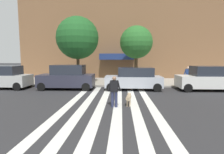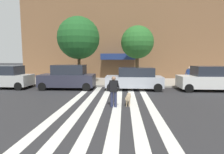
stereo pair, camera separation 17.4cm
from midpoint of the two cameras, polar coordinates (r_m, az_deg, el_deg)
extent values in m
plane|color=#2B2B2D|center=(8.93, -10.17, -10.80)|extent=(160.00, 160.00, 0.00)
cube|color=#A6A094|center=(18.99, -3.04, -1.49)|extent=(80.00, 6.00, 0.15)
cube|color=silver|center=(9.20, -16.19, -10.42)|extent=(0.45, 14.20, 0.01)
cube|color=silver|center=(8.95, -10.64, -10.75)|extent=(0.45, 14.20, 0.01)
cube|color=silver|center=(8.79, -4.82, -10.99)|extent=(0.45, 14.20, 0.01)
cube|color=silver|center=(8.71, 1.17, -11.11)|extent=(0.45, 14.20, 0.01)
cube|color=silver|center=(8.73, 7.20, -11.12)|extent=(0.45, 14.20, 0.01)
cube|color=silver|center=(8.84, 13.13, -11.01)|extent=(0.45, 14.20, 0.01)
cube|color=navy|center=(21.13, 1.42, 6.56)|extent=(4.08, 1.60, 0.70)
cube|color=#B9BAB8|center=(17.64, -31.67, -0.89)|extent=(4.33, 1.89, 0.93)
cube|color=#232833|center=(17.47, -31.36, 1.85)|extent=(2.30, 1.64, 0.76)
cylinder|color=black|center=(16.07, -28.46, -2.69)|extent=(0.66, 0.23, 0.66)
cylinder|color=black|center=(17.48, -25.55, -1.90)|extent=(0.66, 0.23, 0.66)
cube|color=#2D2E3D|center=(15.23, -14.70, -1.04)|extent=(4.52, 1.94, 0.98)
cube|color=#232833|center=(15.09, -14.14, 2.31)|extent=(2.60, 1.69, 0.80)
cylinder|color=black|center=(15.11, -22.06, -2.92)|extent=(0.66, 0.23, 0.66)
cylinder|color=black|center=(16.67, -19.63, -2.01)|extent=(0.66, 0.23, 0.66)
cylinder|color=black|center=(14.03, -8.74, -3.20)|extent=(0.66, 0.23, 0.66)
cylinder|color=black|center=(15.70, -7.54, -2.19)|extent=(0.66, 0.23, 0.66)
cube|color=#AEB4BF|center=(14.54, 6.49, -1.44)|extent=(4.54, 1.83, 0.86)
cube|color=#232833|center=(14.47, 7.24, 1.65)|extent=(2.79, 1.61, 0.71)
cylinder|color=black|center=(13.77, -0.78, -3.30)|extent=(0.66, 0.22, 0.66)
cylinder|color=black|center=(15.42, -0.37, -2.29)|extent=(0.66, 0.22, 0.66)
cylinder|color=black|center=(14.00, 14.01, -3.33)|extent=(0.66, 0.22, 0.66)
cylinder|color=black|center=(15.62, 12.86, -2.34)|extent=(0.66, 0.22, 0.66)
cube|color=silver|center=(15.94, 27.45, -1.29)|extent=(4.31, 1.95, 0.94)
cube|color=#232833|center=(15.94, 28.16, 1.76)|extent=(2.37, 1.70, 0.77)
cylinder|color=black|center=(14.56, 22.90, -3.28)|extent=(0.66, 0.23, 0.66)
cylinder|color=black|center=(16.17, 20.74, -2.30)|extent=(0.66, 0.23, 0.66)
cylinder|color=black|center=(17.51, 31.11, -2.16)|extent=(0.66, 0.23, 0.66)
cylinder|color=#4C3823|center=(17.17, -11.12, 3.24)|extent=(0.28, 0.28, 3.21)
sphere|color=#1E5623|center=(17.25, -11.31, 12.21)|extent=(3.95, 3.95, 3.95)
cylinder|color=#4C3823|center=(17.94, 7.42, 3.24)|extent=(0.36, 0.36, 3.10)
sphere|color=#286628|center=(17.99, 7.53, 11.03)|extent=(3.23, 3.23, 3.23)
cylinder|color=#282D4C|center=(9.44, -0.41, -7.20)|extent=(0.17, 0.17, 0.82)
cylinder|color=#282D4C|center=(9.41, 0.80, -7.25)|extent=(0.17, 0.17, 0.82)
cube|color=black|center=(9.29, 0.20, -2.96)|extent=(0.40, 0.28, 0.60)
cylinder|color=black|center=(9.32, -1.26, -2.74)|extent=(0.23, 0.11, 0.57)
cylinder|color=black|center=(9.25, 1.67, -2.81)|extent=(0.23, 0.11, 0.57)
sphere|color=#936B51|center=(9.23, 0.20, -0.44)|extent=(0.24, 0.24, 0.22)
cylinder|color=tan|center=(9.72, 4.88, -6.59)|extent=(0.33, 0.68, 0.26)
sphere|color=tan|center=(10.10, 5.06, -5.53)|extent=(0.22, 0.22, 0.20)
cylinder|color=tan|center=(9.30, 4.68, -6.86)|extent=(0.06, 0.24, 0.16)
cylinder|color=tan|center=(10.02, 4.56, -7.91)|extent=(0.06, 0.06, 0.32)
cylinder|color=tan|center=(10.01, 5.37, -7.93)|extent=(0.06, 0.06, 0.32)
cylinder|color=tan|center=(9.58, 4.33, -8.57)|extent=(0.06, 0.06, 0.32)
cylinder|color=tan|center=(9.56, 5.18, -8.59)|extent=(0.06, 0.06, 0.32)
cylinder|color=#282D4C|center=(18.07, 23.19, -0.81)|extent=(0.19, 0.19, 0.82)
cylinder|color=#282D4C|center=(18.07, 22.56, -0.79)|extent=(0.19, 0.19, 0.82)
cube|color=navy|center=(18.00, 22.97, 1.45)|extent=(0.44, 0.35, 0.60)
cylinder|color=navy|center=(18.00, 23.73, 1.51)|extent=(0.24, 0.16, 0.57)
cylinder|color=navy|center=(18.00, 22.21, 1.57)|extent=(0.24, 0.16, 0.57)
sphere|color=beige|center=(17.98, 23.02, 2.75)|extent=(0.28, 0.28, 0.22)
camera|label=1|loc=(0.09, -90.44, -0.05)|focal=28.42mm
camera|label=2|loc=(0.09, 89.56, 0.05)|focal=28.42mm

